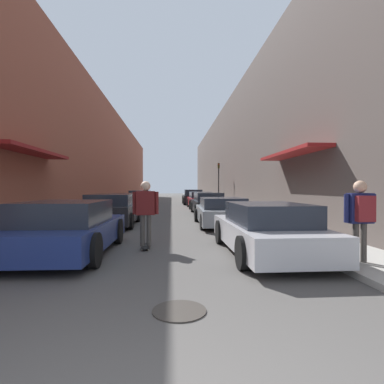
{
  "coord_description": "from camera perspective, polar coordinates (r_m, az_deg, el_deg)",
  "views": [
    {
      "loc": [
        0.22,
        -1.37,
        1.59
      ],
      "look_at": [
        1.18,
        12.6,
        1.39
      ],
      "focal_mm": 28.0,
      "sensor_mm": 36.0,
      "label": 1
    }
  ],
  "objects": [
    {
      "name": "parked_car_right_1",
      "position": [
        12.73,
        5.64,
        -3.77
      ],
      "size": [
        2.06,
        4.58,
        1.18
      ],
      "color": "gray",
      "rests_on": "ground"
    },
    {
      "name": "parked_car_left_1",
      "position": [
        13.02,
        -15.04,
        -3.39
      ],
      "size": [
        2.07,
        4.07,
        1.33
      ],
      "color": "#232326",
      "rests_on": "ground"
    },
    {
      "name": "pedestrian",
      "position": [
        6.73,
        29.48,
        -3.24
      ],
      "size": [
        0.65,
        0.35,
        1.61
      ],
      "color": "#47423D",
      "rests_on": "curb_strip_right"
    },
    {
      "name": "parked_car_left_2",
      "position": [
        18.75,
        -11.85,
        -2.21
      ],
      "size": [
        1.97,
        4.46,
        1.26
      ],
      "color": "gray",
      "rests_on": "ground"
    },
    {
      "name": "curb_strip_left",
      "position": [
        29.8,
        -12.67,
        -2.16
      ],
      "size": [
        1.8,
        56.08,
        0.12
      ],
      "color": "#A3A099",
      "rests_on": "ground"
    },
    {
      "name": "building_row_right",
      "position": [
        30.38,
        9.49,
        6.67
      ],
      "size": [
        4.9,
        56.08,
        9.4
      ],
      "color": "#564C47",
      "rests_on": "ground"
    },
    {
      "name": "parked_car_right_5",
      "position": [
        34.23,
        -0.14,
        -0.77
      ],
      "size": [
        1.94,
        4.61,
        1.31
      ],
      "color": "silver",
      "rests_on": "ground"
    },
    {
      "name": "parked_car_left_4",
      "position": [
        30.62,
        -8.83,
        -1.03
      ],
      "size": [
        2.02,
        4.64,
        1.26
      ],
      "color": "maroon",
      "rests_on": "ground"
    },
    {
      "name": "ground",
      "position": [
        23.85,
        -4.44,
        -3.02
      ],
      "size": [
        123.38,
        123.38,
        0.0
      ],
      "primitive_type": "plane",
      "color": "#4C4947"
    },
    {
      "name": "parked_car_left_0",
      "position": [
        7.74,
        -22.67,
        -6.44
      ],
      "size": [
        2.09,
        4.27,
        1.28
      ],
      "color": "navy",
      "rests_on": "ground"
    },
    {
      "name": "parked_car_right_3",
      "position": [
        23.52,
        1.49,
        -1.54
      ],
      "size": [
        1.85,
        4.6,
        1.28
      ],
      "color": "maroon",
      "rests_on": "ground"
    },
    {
      "name": "traffic_light",
      "position": [
        25.46,
        5.09,
        2.44
      ],
      "size": [
        0.16,
        0.22,
        3.56
      ],
      "color": "#2D2D2D",
      "rests_on": "curb_strip_right"
    },
    {
      "name": "parked_car_left_3",
      "position": [
        24.7,
        -9.77,
        -1.34
      ],
      "size": [
        1.88,
        4.76,
        1.38
      ],
      "color": "silver",
      "rests_on": "ground"
    },
    {
      "name": "curb_strip_right",
      "position": [
        29.73,
        4.02,
        -2.15
      ],
      "size": [
        1.8,
        56.08,
        0.12
      ],
      "color": "#A3A099",
      "rests_on": "ground"
    },
    {
      "name": "parked_car_right_2",
      "position": [
        18.21,
        3.04,
        -2.22
      ],
      "size": [
        1.87,
        4.54,
        1.3
      ],
      "color": "black",
      "rests_on": "ground"
    },
    {
      "name": "parked_car_right_0",
      "position": [
        7.41,
        13.97,
        -6.91
      ],
      "size": [
        1.96,
        4.43,
        1.23
      ],
      "color": "#B7B7BC",
      "rests_on": "ground"
    },
    {
      "name": "skateboarder",
      "position": [
        7.91,
        -8.83,
        -2.85
      ],
      "size": [
        0.68,
        0.78,
        1.76
      ],
      "color": "black",
      "rests_on": "ground"
    },
    {
      "name": "building_row_left",
      "position": [
        30.47,
        -18.13,
        6.36
      ],
      "size": [
        4.9,
        56.08,
        9.12
      ],
      "color": "brown",
      "rests_on": "ground"
    },
    {
      "name": "parked_car_right_4",
      "position": [
        28.98,
        0.17,
        -0.98
      ],
      "size": [
        1.98,
        4.57,
        1.42
      ],
      "color": "black",
      "rests_on": "ground"
    },
    {
      "name": "manhole_cover",
      "position": [
        4.14,
        -2.43,
        -21.65
      ],
      "size": [
        0.7,
        0.7,
        0.02
      ],
      "color": "#332D28",
      "rests_on": "ground"
    }
  ]
}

